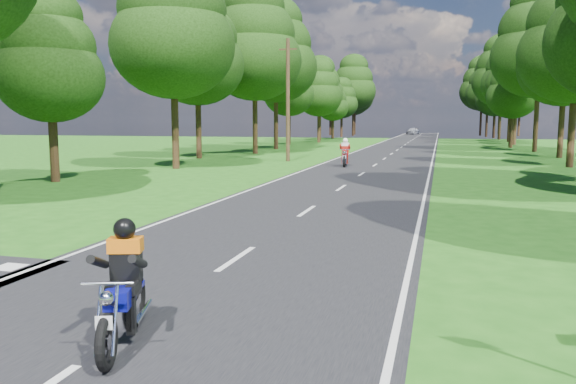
% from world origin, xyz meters
% --- Properties ---
extents(ground, '(160.00, 160.00, 0.00)m').
position_xyz_m(ground, '(0.00, 0.00, 0.00)').
color(ground, '#1E5714').
rests_on(ground, ground).
extents(main_road, '(7.00, 140.00, 0.02)m').
position_xyz_m(main_road, '(0.00, 50.00, 0.01)').
color(main_road, black).
rests_on(main_road, ground).
extents(road_markings, '(7.40, 140.00, 0.01)m').
position_xyz_m(road_markings, '(-0.14, 48.13, 0.02)').
color(road_markings, silver).
rests_on(road_markings, main_road).
extents(treeline, '(40.00, 115.35, 14.78)m').
position_xyz_m(treeline, '(1.43, 60.06, 8.25)').
color(treeline, black).
rests_on(treeline, ground).
extents(telegraph_pole, '(1.20, 0.26, 8.00)m').
position_xyz_m(telegraph_pole, '(-6.00, 28.00, 4.07)').
color(telegraph_pole, '#382616').
rests_on(telegraph_pole, ground).
extents(rider_near_blue, '(1.12, 1.90, 1.50)m').
position_xyz_m(rider_near_blue, '(0.15, -2.28, 0.77)').
color(rider_near_blue, '#0D1098').
rests_on(rider_near_blue, main_road).
extents(rider_far_red, '(0.89, 2.05, 1.66)m').
position_xyz_m(rider_far_red, '(-1.60, 24.60, 0.85)').
color(rider_far_red, '#AB110D').
rests_on(rider_far_red, main_road).
extents(distant_car, '(2.89, 4.40, 1.39)m').
position_xyz_m(distant_car, '(-1.41, 104.32, 0.72)').
color(distant_car, silver).
rests_on(distant_car, main_road).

